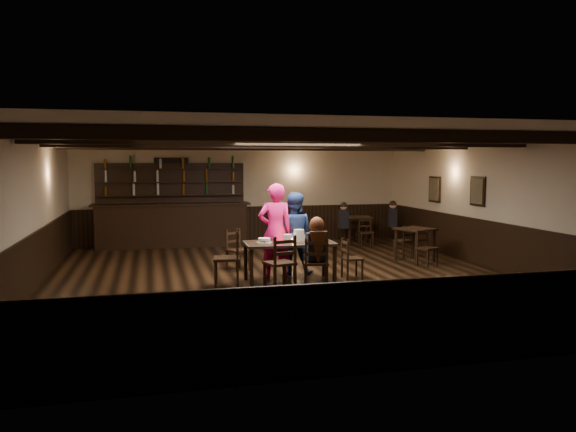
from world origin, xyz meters
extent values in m
plane|color=black|center=(0.00, 0.00, 0.00)|extent=(10.00, 10.00, 0.00)
cube|color=beige|center=(0.00, 5.00, 1.35)|extent=(9.00, 0.02, 2.70)
cube|color=beige|center=(0.00, -5.00, 1.35)|extent=(9.00, 0.02, 2.70)
cube|color=beige|center=(-4.50, 0.00, 1.35)|extent=(0.02, 10.00, 2.70)
cube|color=beige|center=(4.50, 0.00, 1.35)|extent=(0.02, 10.00, 2.70)
cube|color=silver|center=(0.00, 0.00, 2.70)|extent=(9.00, 10.00, 0.02)
cube|color=black|center=(0.00, 4.97, 0.50)|extent=(9.00, 0.04, 1.00)
cube|color=black|center=(0.00, -4.97, 0.50)|extent=(9.00, 0.04, 1.00)
cube|color=black|center=(-4.47, 0.00, 0.50)|extent=(0.04, 10.00, 1.00)
cube|color=black|center=(4.47, 0.00, 0.50)|extent=(0.04, 10.00, 1.00)
cube|color=black|center=(-1.90, 4.97, 1.85)|extent=(0.90, 0.03, 1.00)
cube|color=black|center=(-1.90, 4.95, 1.85)|extent=(0.80, 0.02, 0.90)
cube|color=black|center=(4.47, 0.50, 1.60)|extent=(0.03, 0.55, 0.65)
cube|color=#72664C|center=(4.45, 0.50, 1.60)|extent=(0.02, 0.45, 0.55)
cube|color=black|center=(4.47, 2.40, 1.55)|extent=(0.03, 0.55, 0.65)
cube|color=#72664C|center=(4.45, 2.40, 1.55)|extent=(0.02, 0.45, 0.55)
cube|color=black|center=(0.00, -3.00, 2.60)|extent=(8.90, 0.18, 0.18)
cube|color=black|center=(0.00, -1.00, 2.60)|extent=(8.90, 0.18, 0.18)
cube|color=black|center=(0.00, 1.00, 2.60)|extent=(8.90, 0.18, 0.18)
cube|color=black|center=(0.00, 3.00, 2.60)|extent=(8.90, 0.18, 0.18)
cube|color=black|center=(-0.76, -0.70, 0.35)|extent=(0.06, 0.06, 0.71)
cube|color=black|center=(-0.74, 0.01, 0.35)|extent=(0.06, 0.06, 0.71)
cube|color=black|center=(0.78, -0.73, 0.35)|extent=(0.06, 0.06, 0.71)
cube|color=black|center=(0.80, -0.02, 0.35)|extent=(0.06, 0.06, 0.71)
cube|color=black|center=(0.02, -0.36, 0.73)|extent=(1.68, 0.87, 0.04)
cube|color=#A5A8AD|center=(0.03, 0.04, 0.73)|extent=(1.66, 0.07, 0.05)
cube|color=#A5A8AD|center=(0.01, -0.76, 0.73)|extent=(1.66, 0.07, 0.05)
cube|color=#A5A8AD|center=(0.83, -0.38, 0.73)|extent=(0.05, 0.83, 0.05)
cube|color=#A5A8AD|center=(-0.80, -0.34, 0.73)|extent=(0.05, 0.83, 0.05)
cube|color=black|center=(-0.19, -0.80, 0.24)|extent=(0.05, 0.05, 0.47)
cube|color=black|center=(-0.08, -1.16, 0.24)|extent=(0.05, 0.05, 0.47)
cube|color=black|center=(-0.57, -0.91, 0.24)|extent=(0.05, 0.05, 0.47)
cube|color=black|center=(-0.46, -1.27, 0.24)|extent=(0.05, 0.05, 0.47)
cube|color=black|center=(-0.33, -1.04, 0.49)|extent=(0.57, 0.55, 0.04)
cube|color=black|center=(-0.27, -1.21, 0.74)|extent=(0.45, 0.17, 0.49)
cube|color=black|center=(-0.27, -1.21, 0.69)|extent=(0.39, 0.14, 0.05)
cube|color=black|center=(-0.27, -1.21, 0.89)|extent=(0.39, 0.14, 0.05)
cube|color=black|center=(0.56, -0.90, 0.22)|extent=(0.04, 0.04, 0.44)
cube|color=black|center=(0.47, -1.24, 0.22)|extent=(0.04, 0.04, 0.44)
cube|color=black|center=(0.20, -0.81, 0.22)|extent=(0.04, 0.04, 0.44)
cube|color=black|center=(0.11, -1.15, 0.22)|extent=(0.04, 0.04, 0.44)
cube|color=black|center=(0.34, -1.03, 0.46)|extent=(0.52, 0.51, 0.04)
cube|color=black|center=(0.29, -1.20, 0.70)|extent=(0.43, 0.14, 0.46)
cube|color=black|center=(0.29, -1.20, 0.65)|extent=(0.37, 0.12, 0.05)
cube|color=black|center=(0.29, -1.20, 0.84)|extent=(0.37, 0.12, 0.05)
cube|color=black|center=(-1.33, -0.25, 0.25)|extent=(0.05, 0.05, 0.49)
cube|color=black|center=(-0.95, -0.30, 0.25)|extent=(0.05, 0.05, 0.49)
cube|color=black|center=(-1.39, -0.65, 0.25)|extent=(0.05, 0.05, 0.49)
cube|color=black|center=(-1.01, -0.71, 0.25)|extent=(0.05, 0.05, 0.49)
cube|color=black|center=(-1.17, -0.48, 0.51)|extent=(0.52, 0.54, 0.05)
cube|color=black|center=(-0.98, -0.51, 0.77)|extent=(0.11, 0.48, 0.51)
cube|color=black|center=(-0.98, -0.51, 0.72)|extent=(0.09, 0.41, 0.06)
cube|color=black|center=(-0.98, -0.51, 0.93)|extent=(0.09, 0.41, 0.06)
cube|color=black|center=(1.41, -0.51, 0.19)|extent=(0.03, 0.03, 0.37)
cube|color=black|center=(1.11, -0.51, 0.19)|extent=(0.03, 0.03, 0.37)
cube|color=black|center=(1.41, -0.20, 0.19)|extent=(0.03, 0.03, 0.37)
cube|color=black|center=(1.11, -0.20, 0.19)|extent=(0.03, 0.03, 0.37)
cube|color=black|center=(1.26, -0.36, 0.39)|extent=(0.35, 0.37, 0.03)
cube|color=black|center=(1.11, -0.36, 0.59)|extent=(0.03, 0.37, 0.39)
cube|color=black|center=(1.11, -0.36, 0.55)|extent=(0.03, 0.31, 0.04)
cube|color=black|center=(1.11, -0.36, 0.70)|extent=(0.03, 0.31, 0.04)
cube|color=black|center=(-0.80, 0.75, 0.20)|extent=(0.05, 0.05, 0.40)
cube|color=black|center=(-0.97, 1.02, 0.20)|extent=(0.05, 0.05, 0.40)
cube|color=black|center=(-0.51, 0.92, 0.20)|extent=(0.05, 0.05, 0.40)
cube|color=black|center=(-0.68, 1.20, 0.20)|extent=(0.05, 0.05, 0.40)
cube|color=black|center=(-0.74, 0.97, 0.42)|extent=(0.53, 0.53, 0.04)
cube|color=black|center=(-0.82, 1.11, 0.64)|extent=(0.36, 0.23, 0.42)
cube|color=black|center=(-0.82, 1.11, 0.59)|extent=(0.30, 0.19, 0.05)
cube|color=black|center=(-0.82, 1.11, 0.76)|extent=(0.30, 0.19, 0.05)
imported|color=#FD1A6C|center=(-0.15, 0.10, 0.91)|extent=(0.68, 0.46, 1.83)
imported|color=navy|center=(0.28, 0.35, 0.82)|extent=(0.96, 0.85, 1.64)
cube|color=black|center=(0.34, -0.90, 0.52)|extent=(0.33, 0.33, 0.13)
cube|color=black|center=(0.34, -1.03, 0.76)|extent=(0.35, 0.20, 0.49)
cylinder|color=black|center=(0.34, -1.03, 0.98)|extent=(0.10, 0.35, 0.35)
sphere|color=#D8A384|center=(0.34, -1.03, 1.13)|extent=(0.21, 0.21, 0.21)
sphere|color=#361D0C|center=(0.34, -1.06, 1.14)|extent=(0.26, 0.26, 0.26)
cone|color=#361D0C|center=(0.34, -1.16, 0.74)|extent=(0.20, 0.20, 0.61)
cylinder|color=white|center=(-0.45, -0.32, 0.76)|extent=(0.28, 0.28, 0.01)
cylinder|color=white|center=(-0.45, -0.32, 0.80)|extent=(0.22, 0.22, 0.07)
cylinder|color=silver|center=(-0.45, -0.32, 0.79)|extent=(0.24, 0.24, 0.04)
cylinder|color=white|center=(-0.02, -0.36, 0.83)|extent=(0.16, 0.16, 0.15)
cylinder|color=white|center=(0.21, -0.31, 0.87)|extent=(0.19, 0.19, 0.23)
cylinder|color=#A5A8AD|center=(0.09, -0.25, 0.77)|extent=(0.05, 0.05, 0.03)
sphere|color=orange|center=(0.09, -0.25, 0.80)|extent=(0.03, 0.03, 0.03)
cylinder|color=silver|center=(0.32, -0.44, 0.79)|extent=(0.03, 0.03, 0.08)
cylinder|color=#A5A8AD|center=(0.38, -0.42, 0.80)|extent=(0.04, 0.04, 0.10)
cylinder|color=silver|center=(0.32, -0.28, 0.81)|extent=(0.07, 0.07, 0.11)
cube|color=maroon|center=(0.57, -0.51, 0.75)|extent=(0.33, 0.28, 0.00)
cube|color=#0E0D45|center=(0.61, -0.29, 0.75)|extent=(0.39, 0.34, 0.00)
cube|color=black|center=(-1.92, 4.65, 0.55)|extent=(3.88, 0.60, 1.10)
cube|color=black|center=(-1.92, 4.65, 1.12)|extent=(4.08, 0.70, 0.05)
cube|color=black|center=(-1.92, 4.92, 1.10)|extent=(3.88, 0.10, 2.20)
cube|color=black|center=(-1.92, 4.82, 1.35)|extent=(3.78, 0.22, 0.03)
cube|color=black|center=(-1.92, 4.82, 1.70)|extent=(3.78, 0.22, 0.03)
cube|color=black|center=(-1.92, 4.82, 2.05)|extent=(3.78, 0.22, 0.03)
cube|color=black|center=(3.31, 1.11, 0.73)|extent=(0.94, 0.94, 0.04)
cube|color=black|center=(3.14, 0.72, 0.35)|extent=(0.05, 0.05, 0.71)
cube|color=black|center=(2.92, 1.27, 0.35)|extent=(0.05, 0.05, 0.71)
cube|color=black|center=(3.69, 0.94, 0.35)|extent=(0.05, 0.05, 0.71)
cube|color=black|center=(3.47, 1.49, 0.35)|extent=(0.05, 0.05, 0.71)
cube|color=black|center=(3.03, 3.95, 0.73)|extent=(0.82, 0.82, 0.04)
cube|color=black|center=(2.69, 3.71, 0.35)|extent=(0.04, 0.04, 0.71)
cube|color=black|center=(2.79, 4.29, 0.35)|extent=(0.04, 0.04, 0.71)
cube|color=black|center=(3.27, 3.61, 0.35)|extent=(0.04, 0.04, 0.71)
cube|color=black|center=(3.37, 4.19, 0.35)|extent=(0.04, 0.04, 0.71)
cube|color=black|center=(2.55, 3.76, 0.71)|extent=(0.24, 0.36, 0.49)
sphere|color=#D8A384|center=(2.55, 3.76, 1.04)|extent=(0.19, 0.19, 0.19)
sphere|color=black|center=(2.55, 3.76, 1.07)|extent=(0.20, 0.20, 0.20)
cube|color=black|center=(3.96, 3.75, 0.72)|extent=(0.31, 0.40, 0.50)
sphere|color=#D8A384|center=(3.96, 3.75, 1.06)|extent=(0.19, 0.19, 0.19)
sphere|color=black|center=(3.96, 3.75, 1.09)|extent=(0.20, 0.20, 0.20)
camera|label=1|loc=(-2.49, -10.36, 2.24)|focal=35.00mm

